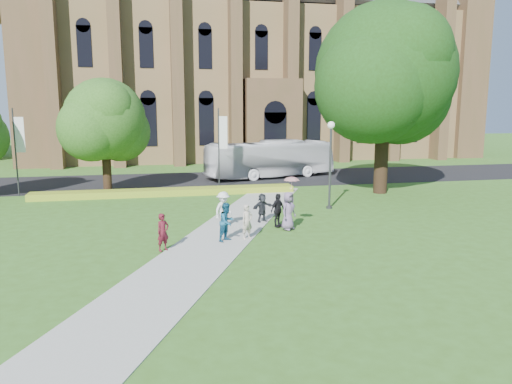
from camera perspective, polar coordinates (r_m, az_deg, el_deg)
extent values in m
plane|color=#385D1C|center=(22.58, -3.93, -5.95)|extent=(160.00, 160.00, 0.00)
cube|color=black|center=(42.08, -7.82, 1.33)|extent=(160.00, 10.00, 0.02)
cube|color=#B2B2A8|center=(23.53, -4.28, -5.25)|extent=(15.58, 28.54, 0.04)
cube|color=gold|center=(35.24, -10.22, -0.01)|extent=(18.00, 1.40, 0.45)
cube|color=brown|center=(62.94, -0.12, 11.93)|extent=(52.00, 16.00, 17.00)
cube|color=brown|center=(55.90, -24.58, 13.40)|extent=(3.50, 3.50, 21.00)
cube|color=brown|center=(66.35, 23.01, 12.79)|extent=(3.50, 3.50, 21.00)
cube|color=brown|center=(54.15, 1.88, 8.04)|extent=(6.00, 2.50, 9.00)
cylinder|color=#38383D|center=(30.17, 8.46, 2.59)|extent=(0.14, 0.14, 4.80)
sphere|color=white|center=(29.96, 8.59, 7.57)|extent=(0.44, 0.44, 0.44)
cylinder|color=#38383D|center=(30.54, 8.36, -1.74)|extent=(0.36, 0.36, 0.15)
cylinder|color=#332114|center=(36.38, 14.17, 5.03)|extent=(0.96, 0.96, 6.60)
sphere|color=#1B370F|center=(36.34, 14.52, 13.07)|extent=(9.60, 9.60, 9.60)
cylinder|color=#332114|center=(36.38, -16.70, 2.96)|extent=(0.60, 0.60, 4.12)
sphere|color=#244D17|center=(36.16, -16.95, 7.98)|extent=(5.60, 5.60, 5.60)
cylinder|color=#38383D|center=(37.20, -4.27, 4.94)|extent=(0.10, 0.10, 6.00)
cube|color=white|center=(37.17, -3.76, 6.79)|extent=(0.60, 0.02, 2.40)
cylinder|color=#38383D|center=(37.94, -25.77, 4.09)|extent=(0.10, 0.10, 6.00)
cube|color=white|center=(37.77, -25.39, 5.93)|extent=(0.60, 0.02, 2.40)
imported|color=white|center=(43.21, 1.64, 3.80)|extent=(11.84, 5.56, 3.21)
imported|color=#51121D|center=(21.55, -10.59, -4.53)|extent=(0.70, 0.65, 1.61)
imported|color=navy|center=(22.73, -3.35, -3.42)|extent=(1.09, 1.07, 1.77)
imported|color=silver|center=(25.07, -3.75, -2.07)|extent=(1.35, 1.34, 1.87)
imported|color=black|center=(25.38, 2.49, -2.09)|extent=(1.06, 0.93, 1.72)
imported|color=slate|center=(24.84, 3.71, -2.16)|extent=(1.10, 1.04, 1.89)
imported|color=#23252A|center=(26.47, 0.72, -1.80)|extent=(1.47, 1.03, 1.52)
imported|color=#AC9F8F|center=(23.07, -1.02, -3.42)|extent=(0.70, 0.61, 1.61)
imported|color=#C68B9F|center=(24.76, 4.09, 0.80)|extent=(0.82, 0.82, 0.66)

